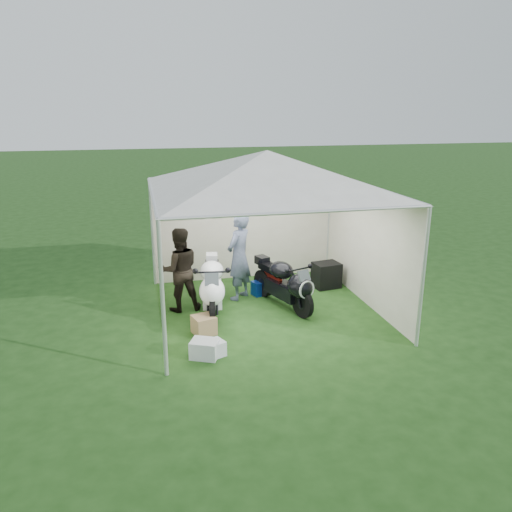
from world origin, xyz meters
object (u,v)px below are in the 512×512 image
Objects in this scene: person_blue_jacket at (239,256)px; equipment_box at (326,275)px; motorcycle_white at (212,285)px; crate_1 at (204,325)px; canopy_tent at (267,174)px; person_dark_jacket at (179,270)px; paddock_stand at (262,288)px; motorcycle_black at (286,283)px; crate_2 at (213,349)px; crate_0 at (205,349)px.

person_blue_jacket is 3.29× the size of equipment_box.
crate_1 is at bearing -99.83° from motorcycle_white.
canopy_tent is 3.54× the size of person_dark_jacket.
motorcycle_white is 1.41m from paddock_stand.
paddock_stand is at bearing 81.98° from canopy_tent.
crate_2 is at bearing -154.16° from motorcycle_black.
paddock_stand is 0.89m from person_blue_jacket.
person_dark_jacket reaches higher than crate_0.
person_blue_jacket is (-0.76, 0.69, 0.38)m from motorcycle_black.
paddock_stand is at bearing 48.52° from crate_1.
crate_0 is at bearing -130.52° from canopy_tent.
person_blue_jacket is at bearing -170.12° from person_dark_jacket.
person_dark_jacket is 1.36m from crate_1.
person_dark_jacket is 2.97× the size of equipment_box.
person_dark_jacket is (-1.97, 0.37, 0.29)m from motorcycle_black.
crate_0 is 0.14m from crate_2.
equipment_box is at bearing 139.61° from person_blue_jacket.
equipment_box is at bearing 40.61° from crate_0.
person_dark_jacket reaches higher than motorcycle_white.
motorcycle_white is (-1.02, 0.05, -2.02)m from canopy_tent.
equipment_box is at bearing 41.85° from crate_2.
motorcycle_black is 1.10m from person_blue_jacket.
person_blue_jacket is at bearing 118.84° from motorcycle_black.
person_blue_jacket is 5.41× the size of crate_2.
motorcycle_white is at bearing 177.07° from canopy_tent.
crate_1 is at bearing -148.62° from canopy_tent.
person_blue_jacket is 5.02× the size of crate_1.
crate_1 is (-2.86, -1.70, -0.11)m from equipment_box.
crate_1 is at bearing 83.32° from crate_0.
canopy_tent reaches higher than crate_2.
motorcycle_white is at bearing 159.15° from motorcycle_black.
paddock_stand is 1.19× the size of crate_2.
person_blue_jacket is at bearing -173.67° from equipment_box.
person_blue_jacket is at bearing -167.81° from paddock_stand.
motorcycle_black is (1.40, -0.05, -0.04)m from motorcycle_white.
person_blue_jacket is (1.21, 0.32, 0.08)m from person_dark_jacket.
paddock_stand is 1.87m from person_dark_jacket.
crate_0 is (-1.39, -1.63, -2.44)m from canopy_tent.
equipment_box is (1.57, 0.91, -2.31)m from canopy_tent.
person_dark_jacket is 3.85× the size of crate_0.
crate_0 is at bearing -94.20° from motorcycle_white.
crate_0 is at bearing 19.68° from person_blue_jacket.
motorcycle_white is 1.77m from crate_0.
crate_1 reaches higher than crate_2.
crate_1 is at bearing 11.58° from person_blue_jacket.
equipment_box reaches higher than crate_1.
motorcycle_white is 0.97m from crate_1.
motorcycle_black is (0.38, 0.00, -2.07)m from canopy_tent.
motorcycle_white is at bearing 81.83° from crate_2.
crate_1 is at bearing -149.29° from equipment_box.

